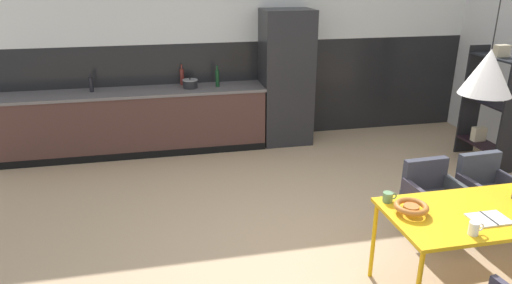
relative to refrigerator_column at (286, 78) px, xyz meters
The scene contains 17 objects.
ground_plane 3.33m from the refrigerator_column, 100.46° to the right, with size 9.66×9.66×0.00m, color tan.
back_wall_splashback_dark 0.72m from the refrigerator_column, 148.06° to the left, with size 7.43×0.12×1.49m, color black.
kitchen_counter 2.32m from the refrigerator_column, behind, with size 3.79×0.63×0.91m.
refrigerator_column is the anchor object (origin of this frame).
dining_table 3.86m from the refrigerator_column, 79.54° to the right, with size 1.82×0.78×0.75m.
armchair_head_of_table 3.21m from the refrigerator_column, 66.69° to the right, with size 0.51×0.49×0.78m.
armchair_facing_counter 3.04m from the refrigerator_column, 77.34° to the right, with size 0.51×0.49×0.77m.
fruit_bowl 3.70m from the refrigerator_column, 90.39° to the right, with size 0.26×0.26×0.08m.
open_book 3.95m from the refrigerator_column, 82.74° to the right, with size 0.28×0.21×0.02m.
mug_dark_espresso 4.08m from the refrigerator_column, 86.43° to the right, with size 0.12×0.07×0.10m.
mug_wide_latte 3.50m from the refrigerator_column, 91.81° to the right, with size 0.12×0.08×0.08m.
cooking_pot 1.42m from the refrigerator_column, behind, with size 0.21×0.21×0.15m.
bottle_oil_tall 2.77m from the refrigerator_column, behind, with size 0.06×0.06×0.25m.
bottle_spice_small 1.02m from the refrigerator_column, behind, with size 0.06×0.06×0.31m.
bottle_vinegar_dark 1.53m from the refrigerator_column, behind, with size 0.06×0.06×0.30m.
open_shelf_unit 2.80m from the refrigerator_column, 29.28° to the right, with size 0.30×0.84×1.60m.
pendant_lamp_over_table_near 3.93m from the refrigerator_column, 84.99° to the right, with size 0.35×0.35×1.24m.
Camera 1 is at (-1.26, -3.40, 2.51)m, focal length 32.53 mm.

